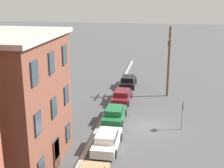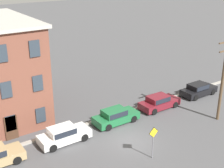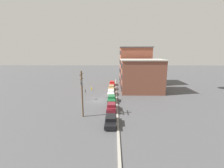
{
  "view_description": "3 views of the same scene",
  "coord_description": "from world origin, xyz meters",
  "px_view_note": "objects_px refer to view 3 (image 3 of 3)",
  "views": [
    {
      "loc": [
        -26.69,
        -1.15,
        11.95
      ],
      "look_at": [
        0.69,
        3.52,
        3.77
      ],
      "focal_mm": 50.0,
      "sensor_mm": 36.0,
      "label": 1
    },
    {
      "loc": [
        -14.27,
        -18.17,
        14.2
      ],
      "look_at": [
        0.54,
        3.44,
        3.99
      ],
      "focal_mm": 50.0,
      "sensor_mm": 36.0,
      "label": 2
    },
    {
      "loc": [
        34.55,
        3.93,
        11.32
      ],
      "look_at": [
        -0.99,
        3.36,
        3.82
      ],
      "focal_mm": 24.0,
      "sensor_mm": 36.0,
      "label": 3
    }
  ],
  "objects_px": {
    "car_maroon": "(111,107)",
    "fire_hydrant": "(92,89)",
    "car_green": "(112,98)",
    "car_black": "(111,120)",
    "car_tan": "(111,87)",
    "utility_pole": "(82,92)",
    "car_red": "(112,83)",
    "caution_sign": "(86,93)",
    "car_white": "(111,92)"
  },
  "relations": [
    {
      "from": "car_red",
      "to": "caution_sign",
      "type": "height_order",
      "value": "caution_sign"
    },
    {
      "from": "car_white",
      "to": "car_black",
      "type": "xyz_separation_m",
      "value": [
        17.16,
        0.37,
        0.0
      ]
    },
    {
      "from": "car_red",
      "to": "utility_pole",
      "type": "relative_size",
      "value": 0.53
    },
    {
      "from": "car_green",
      "to": "utility_pole",
      "type": "distance_m",
      "value": 10.74
    },
    {
      "from": "car_maroon",
      "to": "car_black",
      "type": "xyz_separation_m",
      "value": [
        6.07,
        0.02,
        0.0
      ]
    },
    {
      "from": "car_tan",
      "to": "car_green",
      "type": "relative_size",
      "value": 1.0
    },
    {
      "from": "car_white",
      "to": "car_black",
      "type": "bearing_deg",
      "value": 1.24
    },
    {
      "from": "fire_hydrant",
      "to": "car_maroon",
      "type": "bearing_deg",
      "value": 21.43
    },
    {
      "from": "car_black",
      "to": "caution_sign",
      "type": "height_order",
      "value": "caution_sign"
    },
    {
      "from": "car_white",
      "to": "car_black",
      "type": "distance_m",
      "value": 17.17
    },
    {
      "from": "car_white",
      "to": "utility_pole",
      "type": "relative_size",
      "value": 0.53
    },
    {
      "from": "car_maroon",
      "to": "fire_hydrant",
      "type": "xyz_separation_m",
      "value": [
        -16.36,
        -6.42,
        -0.27
      ]
    },
    {
      "from": "car_white",
      "to": "fire_hydrant",
      "type": "distance_m",
      "value": 8.04
    },
    {
      "from": "car_red",
      "to": "car_tan",
      "type": "height_order",
      "value": "same"
    },
    {
      "from": "car_tan",
      "to": "car_maroon",
      "type": "distance_m",
      "value": 16.92
    },
    {
      "from": "caution_sign",
      "to": "utility_pole",
      "type": "bearing_deg",
      "value": 7.72
    },
    {
      "from": "car_maroon",
      "to": "caution_sign",
      "type": "height_order",
      "value": "caution_sign"
    },
    {
      "from": "car_tan",
      "to": "car_maroon",
      "type": "height_order",
      "value": "same"
    },
    {
      "from": "car_green",
      "to": "caution_sign",
      "type": "distance_m",
      "value": 6.44
    },
    {
      "from": "car_tan",
      "to": "utility_pole",
      "type": "distance_m",
      "value": 20.94
    },
    {
      "from": "car_green",
      "to": "caution_sign",
      "type": "bearing_deg",
      "value": -98.21
    },
    {
      "from": "car_maroon",
      "to": "car_red",
      "type": "bearing_deg",
      "value": -179.48
    },
    {
      "from": "car_green",
      "to": "car_red",
      "type": "bearing_deg",
      "value": -179.51
    },
    {
      "from": "car_tan",
      "to": "utility_pole",
      "type": "height_order",
      "value": "utility_pole"
    },
    {
      "from": "car_red",
      "to": "car_green",
      "type": "distance_m",
      "value": 17.86
    },
    {
      "from": "car_green",
      "to": "car_white",
      "type": "bearing_deg",
      "value": -176.98
    },
    {
      "from": "car_green",
      "to": "caution_sign",
      "type": "xyz_separation_m",
      "value": [
        -0.91,
        -6.29,
        1.06
      ]
    },
    {
      "from": "fire_hydrant",
      "to": "car_green",
      "type": "bearing_deg",
      "value": 30.46
    },
    {
      "from": "car_black",
      "to": "caution_sign",
      "type": "distance_m",
      "value": 14.1
    },
    {
      "from": "car_red",
      "to": "car_black",
      "type": "distance_m",
      "value": 29.48
    },
    {
      "from": "car_red",
      "to": "fire_hydrant",
      "type": "bearing_deg",
      "value": -41.37
    },
    {
      "from": "car_red",
      "to": "car_white",
      "type": "xyz_separation_m",
      "value": [
        12.32,
        -0.14,
        0.0
      ]
    },
    {
      "from": "caution_sign",
      "to": "fire_hydrant",
      "type": "bearing_deg",
      "value": -179.61
    },
    {
      "from": "car_maroon",
      "to": "fire_hydrant",
      "type": "distance_m",
      "value": 17.58
    },
    {
      "from": "car_tan",
      "to": "car_green",
      "type": "bearing_deg",
      "value": 1.44
    },
    {
      "from": "car_white",
      "to": "car_green",
      "type": "bearing_deg",
      "value": 3.02
    },
    {
      "from": "car_tan",
      "to": "car_maroon",
      "type": "relative_size",
      "value": 1.0
    },
    {
      "from": "car_black",
      "to": "caution_sign",
      "type": "xyz_separation_m",
      "value": [
        -12.53,
        -6.37,
        1.06
      ]
    },
    {
      "from": "car_green",
      "to": "car_maroon",
      "type": "bearing_deg",
      "value": 0.65
    },
    {
      "from": "car_black",
      "to": "car_red",
      "type": "bearing_deg",
      "value": -179.55
    },
    {
      "from": "car_black",
      "to": "car_white",
      "type": "bearing_deg",
      "value": -178.76
    },
    {
      "from": "car_green",
      "to": "car_black",
      "type": "xyz_separation_m",
      "value": [
        11.62,
        0.08,
        0.0
      ]
    },
    {
      "from": "utility_pole",
      "to": "car_white",
      "type": "bearing_deg",
      "value": 161.68
    },
    {
      "from": "caution_sign",
      "to": "car_black",
      "type": "bearing_deg",
      "value": 26.95
    },
    {
      "from": "car_red",
      "to": "car_maroon",
      "type": "relative_size",
      "value": 1.0
    },
    {
      "from": "car_white",
      "to": "fire_hydrant",
      "type": "height_order",
      "value": "car_white"
    },
    {
      "from": "car_red",
      "to": "car_tan",
      "type": "relative_size",
      "value": 1.0
    },
    {
      "from": "car_tan",
      "to": "utility_pole",
      "type": "bearing_deg",
      "value": -13.23
    },
    {
      "from": "car_red",
      "to": "car_maroon",
      "type": "height_order",
      "value": "same"
    },
    {
      "from": "car_black",
      "to": "fire_hydrant",
      "type": "xyz_separation_m",
      "value": [
        -22.43,
        -6.44,
        -0.27
      ]
    }
  ]
}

